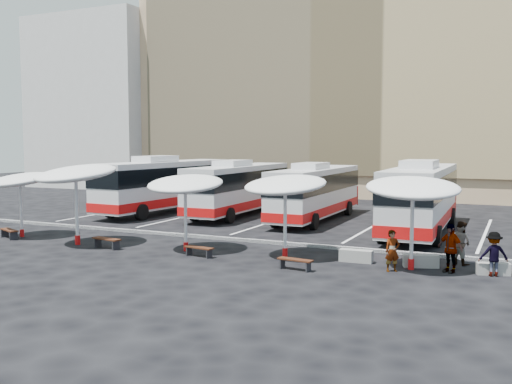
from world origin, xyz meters
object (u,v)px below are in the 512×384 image
at_px(sunshade_3, 285,185).
at_px(wood_bench_3, 295,261).
at_px(sunshade_2, 185,184).
at_px(bus_1, 239,187).
at_px(passenger_3, 493,254).
at_px(bus_3, 422,195).
at_px(sunshade_0, 20,180).
at_px(conc_bench_2, 493,269).
at_px(sunshade_4, 413,188).
at_px(passenger_0, 392,251).
at_px(wood_bench_0, 9,231).
at_px(wood_bench_2, 199,249).
at_px(conc_bench_0, 356,256).
at_px(conc_bench_1, 421,261).
at_px(bus_0, 166,183).
at_px(passenger_2, 450,248).
at_px(passenger_1, 461,243).
at_px(bus_2, 316,191).
at_px(sunshade_1, 76,174).
at_px(wood_bench_1, 107,241).

bearing_deg(sunshade_3, wood_bench_3, -58.52).
bearing_deg(sunshade_2, wood_bench_3, -14.64).
bearing_deg(bus_1, passenger_3, -36.79).
bearing_deg(bus_3, sunshade_0, -152.64).
xyz_separation_m(wood_bench_3, conc_bench_2, (6.81, 2.34, -0.11)).
relative_size(sunshade_4, passenger_0, 2.84).
relative_size(sunshade_0, sunshade_2, 1.11).
height_order(conc_bench_2, passenger_3, passenger_3).
bearing_deg(wood_bench_0, wood_bench_2, 0.44).
bearing_deg(bus_1, wood_bench_0, -116.46).
bearing_deg(conc_bench_0, bus_3, 82.60).
xyz_separation_m(conc_bench_1, passenger_0, (-0.85, -1.21, 0.53)).
xyz_separation_m(conc_bench_1, passenger_3, (2.58, -0.39, 0.56)).
bearing_deg(wood_bench_2, sunshade_2, 143.68).
relative_size(bus_3, sunshade_2, 3.24).
xyz_separation_m(bus_0, sunshade_4, (18.51, -11.02, 1.10)).
distance_m(bus_3, passenger_2, 9.54).
bearing_deg(wood_bench_0, bus_0, 85.47).
bearing_deg(sunshade_4, conc_bench_0, 168.70).
bearing_deg(wood_bench_2, passenger_1, 16.54).
relative_size(conc_bench_1, passenger_1, 0.77).
relative_size(bus_2, bus_3, 0.92).
bearing_deg(passenger_3, wood_bench_0, -16.08).
height_order(sunshade_1, conc_bench_2, sunshade_1).
xyz_separation_m(bus_2, conc_bench_2, (10.64, -11.08, -1.61)).
relative_size(bus_3, wood_bench_2, 8.81).
distance_m(wood_bench_3, conc_bench_0, 2.93).
relative_size(sunshade_3, wood_bench_0, 2.58).
relative_size(wood_bench_0, conc_bench_0, 1.16).
bearing_deg(sunshade_1, sunshade_0, 172.75).
bearing_deg(conc_bench_1, conc_bench_0, -177.45).
bearing_deg(bus_3, bus_1, 166.87).
bearing_deg(passenger_2, sunshade_3, -147.48).
bearing_deg(passenger_0, sunshade_0, 145.31).
bearing_deg(passenger_2, wood_bench_2, -139.59).
height_order(wood_bench_0, conc_bench_2, wood_bench_0).
distance_m(sunshade_0, sunshade_4, 19.35).
bearing_deg(conc_bench_2, passenger_3, -92.77).
height_order(conc_bench_2, passenger_2, passenger_2).
xyz_separation_m(sunshade_1, wood_bench_2, (6.65, -0.04, -3.01)).
bearing_deg(bus_2, bus_0, -178.02).
relative_size(bus_3, conc_bench_1, 9.36).
height_order(sunshade_2, wood_bench_0, sunshade_2).
relative_size(wood_bench_0, passenger_1, 0.89).
bearing_deg(bus_1, passenger_2, -39.58).
relative_size(bus_0, wood_bench_1, 7.84).
relative_size(sunshade_2, conc_bench_1, 2.89).
height_order(wood_bench_2, passenger_2, passenger_2).
height_order(bus_2, sunshade_0, bus_2).
relative_size(sunshade_2, sunshade_4, 0.86).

